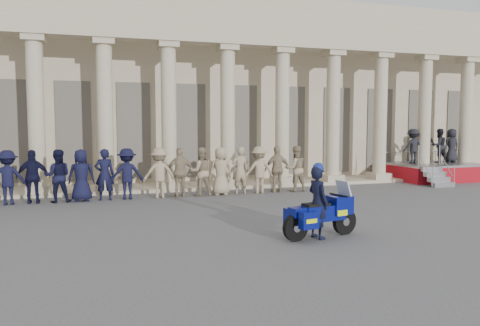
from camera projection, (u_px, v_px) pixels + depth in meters
name	position (u px, v px, depth m)	size (l,w,h in m)	color
ground	(262.00, 228.00, 12.89)	(90.00, 90.00, 0.00)	#4C4C4E
building	(173.00, 95.00, 26.53)	(40.00, 12.50, 9.00)	tan
officer_rank	(91.00, 175.00, 17.38)	(17.80, 0.74, 1.94)	black
reviewing_stand	(432.00, 153.00, 23.89)	(4.28, 4.10, 2.63)	gray
motorcycle	(321.00, 214.00, 11.75)	(2.20, 1.05, 1.42)	black
rider	(318.00, 201.00, 11.66)	(0.55, 0.73, 1.91)	black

